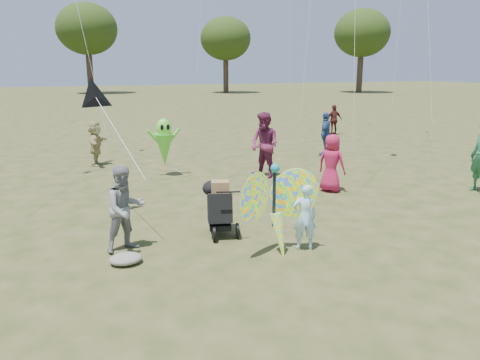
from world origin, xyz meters
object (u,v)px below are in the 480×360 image
Objects in this scene: crowd_e at (265,145)px; alien_kite at (164,144)px; jogging_stroller at (219,204)px; crowd_a at (332,163)px; child_girl at (305,217)px; crowd_c at (326,134)px; adult_man at (125,209)px; crowd_d at (96,143)px; crowd_h at (334,120)px; butterfly_kite at (276,208)px.

alien_kite is (-2.71, 1.30, -0.00)m from crowd_e.
crowd_a is at bearing 43.11° from jogging_stroller.
child_girl is at bearing -82.25° from alien_kite.
alien_kite is at bearing 14.86° from crowd_a.
crowd_e is (-3.61, -2.33, 0.17)m from crowd_c.
crowd_e reaches higher than jogging_stroller.
adult_man is 7.98m from crowd_d.
crowd_c reaches higher than crowd_h.
crowd_e is 1.73× the size of jogging_stroller.
child_girl is 6.82m from alien_kite.
alien_kite is (-3.63, 3.48, 0.21)m from crowd_a.
crowd_c is 0.88× the size of butterfly_kite.
child_girl is at bearing -33.25° from jogging_stroller.
crowd_a reaches higher than child_girl.
alien_kite is at bearing 104.52° from jogging_stroller.
alien_kite reaches higher than crowd_h.
crowd_e is 1.07× the size of butterfly_kite.
child_girl is at bearing -40.79° from crowd_e.
child_girl is 0.76× the size of crowd_c.
crowd_a is 5.03m from alien_kite.
child_girl is at bearing 55.30° from crowd_h.
child_girl is at bearing -3.34° from butterfly_kite.
crowd_d is at bearing 11.08° from crowd_a.
adult_man reaches higher than crowd_h.
crowd_d is (0.30, 7.98, -0.03)m from adult_man.
adult_man is 1.39× the size of jogging_stroller.
crowd_a is at bearing 4.01° from adult_man.
crowd_e is at bearing -8.58° from crowd_a.
jogging_stroller is (1.83, 0.19, -0.16)m from adult_man.
crowd_h reaches higher than child_girl.
adult_man is 1.04× the size of crowd_d.
adult_man is at bearing 78.83° from crowd_a.
child_girl is 0.82× the size of crowd_d.
crowd_e is at bearing -11.22° from crowd_c.
adult_man is (-2.97, 1.18, 0.16)m from child_girl.
alien_kite reaches higher than butterfly_kite.
adult_man is 6.05m from crowd_a.
alien_kite is (0.22, 5.38, 0.36)m from jogging_stroller.
butterfly_kite reaches higher than child_girl.
crowd_d is 1.33× the size of jogging_stroller.
crowd_a reaches higher than crowd_d.
crowd_e is at bearing -109.76° from crowd_d.
crowd_c is 6.41m from alien_kite.
crowd_c reaches higher than adult_man.
crowd_h is at bearing 52.70° from butterfly_kite.
crowd_c is 8.20m from crowd_d.
alien_kite is at bearing 93.09° from butterfly_kite.
crowd_d is at bearing 16.31° from crowd_h.
crowd_d is (-2.67, 9.16, 0.14)m from child_girl.
adult_man is 6.40m from crowd_e.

